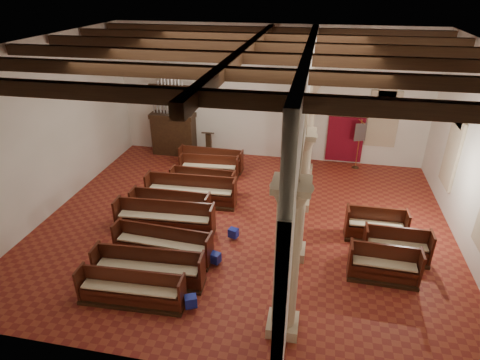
% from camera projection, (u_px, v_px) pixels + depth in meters
% --- Properties ---
extents(floor, '(14.00, 14.00, 0.00)m').
position_uv_depth(floor, '(244.00, 223.00, 14.08)').
color(floor, maroon).
rests_on(floor, ground).
extents(ceiling, '(14.00, 14.00, 0.00)m').
position_uv_depth(ceiling, '(246.00, 45.00, 11.36)').
color(ceiling, black).
rests_on(ceiling, wall_back).
extents(wall_back, '(14.00, 0.02, 6.00)m').
position_uv_depth(wall_back, '(270.00, 95.00, 17.97)').
color(wall_back, white).
rests_on(wall_back, floor).
extents(wall_front, '(14.00, 0.02, 6.00)m').
position_uv_depth(wall_front, '(185.00, 260.00, 7.47)').
color(wall_front, white).
rests_on(wall_front, floor).
extents(wall_left, '(0.02, 12.00, 6.00)m').
position_uv_depth(wall_left, '(48.00, 129.00, 13.95)').
color(wall_left, white).
rests_on(wall_left, floor).
extents(ceiling_beams, '(13.80, 11.80, 0.30)m').
position_uv_depth(ceiling_beams, '(246.00, 51.00, 11.44)').
color(ceiling_beams, '#362211').
rests_on(ceiling_beams, wall_back).
extents(arcade, '(0.90, 11.90, 6.00)m').
position_uv_depth(arcade, '(303.00, 130.00, 12.15)').
color(arcade, '#BFB18E').
rests_on(arcade, floor).
extents(window_right_b, '(0.03, 1.00, 2.20)m').
position_uv_depth(window_right_b, '(453.00, 153.00, 14.05)').
color(window_right_b, '#2F6B4E').
rests_on(window_right_b, wall_right).
extents(window_back, '(1.00, 0.03, 2.20)m').
position_uv_depth(window_back, '(383.00, 119.00, 17.44)').
color(window_back, '#2F6B4E').
rests_on(window_back, wall_back).
extents(pipe_organ, '(2.10, 0.85, 4.40)m').
position_uv_depth(pipe_organ, '(173.00, 126.00, 19.05)').
color(pipe_organ, '#362211').
rests_on(pipe_organ, floor).
extents(lectern, '(0.53, 0.53, 1.29)m').
position_uv_depth(lectern, '(209.00, 145.00, 19.12)').
color(lectern, '#351C11').
rests_on(lectern, floor).
extents(dossal_curtain, '(1.80, 0.07, 2.17)m').
position_uv_depth(dossal_curtain, '(345.00, 139.00, 18.11)').
color(dossal_curtain, maroon).
rests_on(dossal_curtain, floor).
extents(processional_banner, '(0.50, 0.63, 2.27)m').
position_uv_depth(processional_banner, '(357.00, 152.00, 17.81)').
color(processional_banner, '#362211').
rests_on(processional_banner, floor).
extents(hymnal_box_a, '(0.38, 0.35, 0.31)m').
position_uv_depth(hymnal_box_a, '(191.00, 301.00, 10.32)').
color(hymnal_box_a, '#14168F').
rests_on(hymnal_box_a, floor).
extents(hymnal_box_b, '(0.37, 0.34, 0.31)m').
position_uv_depth(hymnal_box_b, '(215.00, 258.00, 11.92)').
color(hymnal_box_b, navy).
rests_on(hymnal_box_b, floor).
extents(hymnal_box_c, '(0.35, 0.31, 0.29)m').
position_uv_depth(hymnal_box_c, '(233.00, 233.00, 13.09)').
color(hymnal_box_c, navy).
rests_on(hymnal_box_c, floor).
extents(tube_heater_a, '(1.03, 0.16, 0.10)m').
position_uv_depth(tube_heater_a, '(130.00, 287.00, 10.92)').
color(tube_heater_a, white).
rests_on(tube_heater_a, floor).
extents(tube_heater_b, '(1.08, 0.52, 0.11)m').
position_uv_depth(tube_heater_b, '(142.00, 288.00, 10.88)').
color(tube_heater_b, white).
rests_on(tube_heater_b, floor).
extents(nave_pew_0, '(2.86, 0.76, 0.96)m').
position_uv_depth(nave_pew_0, '(132.00, 293.00, 10.49)').
color(nave_pew_0, '#362211').
rests_on(nave_pew_0, floor).
extents(nave_pew_1, '(3.14, 0.87, 1.05)m').
position_uv_depth(nave_pew_1, '(149.00, 272.00, 11.21)').
color(nave_pew_1, '#362211').
rests_on(nave_pew_1, floor).
extents(nave_pew_2, '(3.10, 0.87, 1.03)m').
position_uv_depth(nave_pew_2, '(163.00, 248.00, 12.20)').
color(nave_pew_2, '#362211').
rests_on(nave_pew_2, floor).
extents(nave_pew_3, '(3.38, 0.91, 1.10)m').
position_uv_depth(nave_pew_3, '(165.00, 222.00, 13.47)').
color(nave_pew_3, '#362211').
rests_on(nave_pew_3, floor).
extents(nave_pew_4, '(2.80, 0.77, 1.08)m').
position_uv_depth(nave_pew_4, '(171.00, 210.00, 14.13)').
color(nave_pew_4, '#362211').
rests_on(nave_pew_4, floor).
extents(nave_pew_5, '(3.43, 0.88, 1.13)m').
position_uv_depth(nave_pew_5, '(191.00, 195.00, 15.13)').
color(nave_pew_5, '#362211').
rests_on(nave_pew_5, floor).
extents(nave_pew_6, '(2.59, 0.74, 1.02)m').
position_uv_depth(nave_pew_6, '(203.00, 185.00, 15.87)').
color(nave_pew_6, '#362211').
rests_on(nave_pew_6, floor).
extents(nave_pew_7, '(2.54, 0.80, 0.95)m').
position_uv_depth(nave_pew_7, '(209.00, 170.00, 17.22)').
color(nave_pew_7, '#362211').
rests_on(nave_pew_7, floor).
extents(nave_pew_8, '(2.87, 0.73, 0.99)m').
position_uv_depth(nave_pew_8, '(211.00, 163.00, 17.83)').
color(nave_pew_8, '#362211').
rests_on(nave_pew_8, floor).
extents(aisle_pew_0, '(1.95, 0.76, 1.06)m').
position_uv_depth(aisle_pew_0, '(383.00, 269.00, 11.32)').
color(aisle_pew_0, '#362211').
rests_on(aisle_pew_0, floor).
extents(aisle_pew_1, '(1.93, 0.70, 1.04)m').
position_uv_depth(aisle_pew_1, '(396.00, 249.00, 12.12)').
color(aisle_pew_1, '#362211').
rests_on(aisle_pew_1, floor).
extents(aisle_pew_2, '(1.93, 0.76, 1.09)m').
position_uv_depth(aisle_pew_2, '(375.00, 229.00, 13.08)').
color(aisle_pew_2, '#362211').
rests_on(aisle_pew_2, floor).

